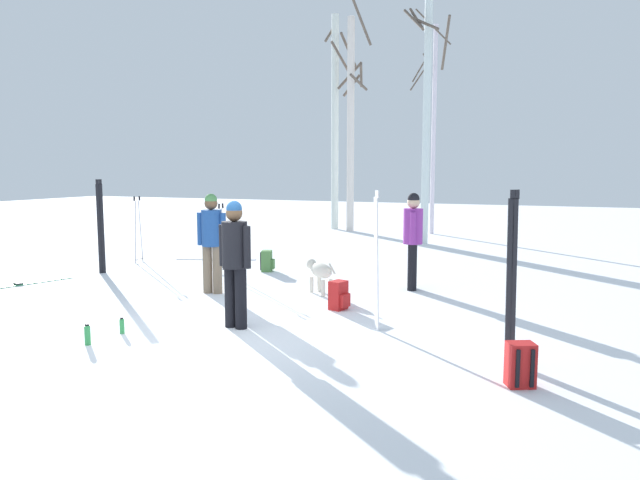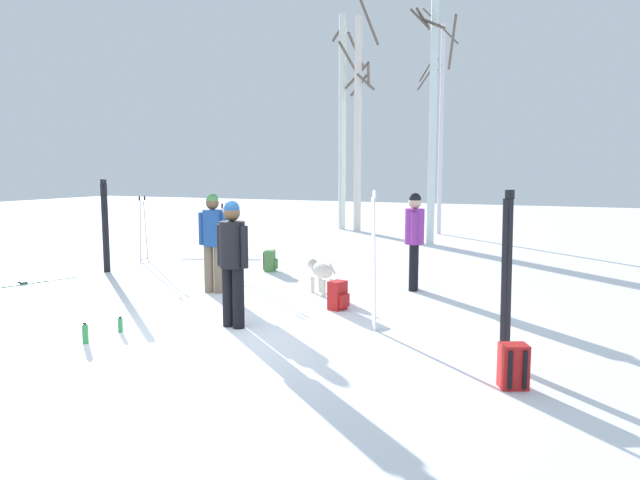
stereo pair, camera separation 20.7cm
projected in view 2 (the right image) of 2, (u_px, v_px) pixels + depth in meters
ground_plane at (203, 333)px, 7.66m from camera, size 60.00×60.00×0.00m
person_0 at (233, 256)px, 7.84m from camera, size 0.51×0.34×1.72m
person_1 at (414, 235)px, 10.29m from camera, size 0.34×0.51×1.72m
person_2 at (213, 236)px, 10.07m from camera, size 0.51×0.34×1.72m
dog at (321, 271)px, 10.05m from camera, size 0.74×0.58×0.57m
ski_pair_planted_0 at (374, 261)px, 7.75m from camera, size 0.15×0.21×1.86m
ski_pair_planted_1 at (105, 226)px, 12.08m from camera, size 0.10×0.12×1.92m
ski_pair_planted_2 at (506, 279)px, 6.30m from camera, size 0.12×0.13×1.91m
ski_pair_lying_0 at (221, 259)px, 13.94m from camera, size 1.83×0.78×0.05m
ski_pair_lying_1 at (26, 283)px, 10.99m from camera, size 0.73×1.88×0.05m
ski_poles_0 at (225, 236)px, 12.00m from camera, size 0.07×0.24×1.44m
ski_poles_1 at (143, 227)px, 13.47m from camera, size 0.07×0.28×1.52m
backpack_0 at (338, 296)px, 8.93m from camera, size 0.33×0.30×0.44m
backpack_1 at (270, 261)px, 12.30m from camera, size 0.33×0.31×0.44m
backpack_2 at (513, 366)px, 5.73m from camera, size 0.32×0.34×0.44m
water_bottle_0 at (120, 325)px, 7.70m from camera, size 0.06×0.06×0.22m
water_bottle_1 at (85, 333)px, 7.20m from camera, size 0.07×0.07×0.27m
birch_tree_0 at (343, 120)px, 20.46m from camera, size 1.06×1.14×7.39m
birch_tree_1 at (358, 121)px, 19.83m from camera, size 1.23×1.23×7.53m
birch_tree_2 at (440, 124)px, 18.92m from camera, size 1.33×1.34×7.08m
birch_tree_3 at (433, 116)px, 16.31m from camera, size 1.39×1.38×6.81m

